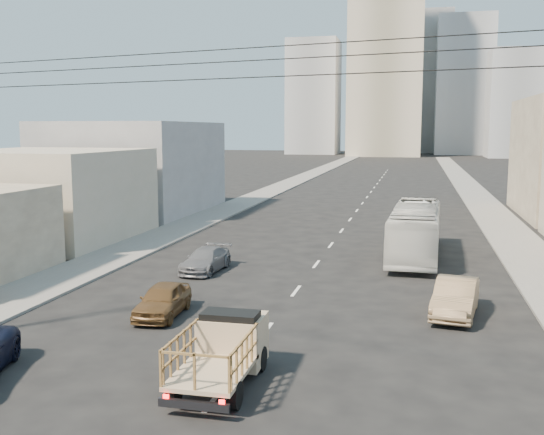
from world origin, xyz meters
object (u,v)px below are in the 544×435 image
at_px(flatbed_pickup, 222,347).
at_px(sedan_grey, 206,260).
at_px(sedan_brown, 163,300).
at_px(city_bus, 415,231).
at_px(sedan_tan, 456,297).

relative_size(flatbed_pickup, sedan_grey, 1.06).
distance_m(flatbed_pickup, sedan_brown, 7.37).
xyz_separation_m(city_bus, sedan_brown, (-9.70, -14.24, -0.91)).
xyz_separation_m(flatbed_pickup, city_bus, (5.38, 20.19, 0.46)).
xyz_separation_m(sedan_brown, sedan_grey, (-0.94, 8.04, -0.05)).
xyz_separation_m(city_bus, sedan_grey, (-10.64, -6.20, -0.96)).
distance_m(city_bus, sedan_tan, 11.69).
bearing_deg(sedan_brown, city_bus, 52.14).
height_order(flatbed_pickup, sedan_grey, flatbed_pickup).
bearing_deg(sedan_brown, flatbed_pickup, -57.61).
distance_m(sedan_brown, sedan_tan, 11.65).
distance_m(sedan_tan, sedan_grey, 13.39).
relative_size(sedan_tan, sedan_grey, 1.07).
height_order(city_bus, sedan_tan, city_bus).
height_order(flatbed_pickup, sedan_tan, flatbed_pickup).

